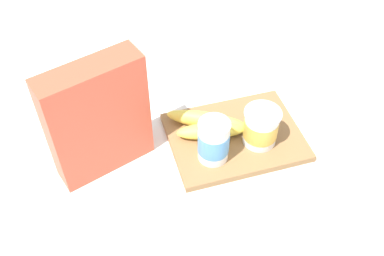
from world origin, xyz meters
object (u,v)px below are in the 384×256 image
cutting_board (235,137)px  yogurt_cup_front (261,127)px  yogurt_cup_back (214,141)px  banana_bunch (209,125)px  cereal_box (98,119)px

cutting_board → yogurt_cup_front: (-0.04, 0.03, 0.05)m
cutting_board → yogurt_cup_back: yogurt_cup_back is taller
yogurt_cup_front → banana_bunch: 0.11m
cereal_box → banana_bunch: 0.25m
cereal_box → yogurt_cup_front: 0.33m
yogurt_cup_front → banana_bunch: (0.09, -0.06, -0.02)m
cutting_board → banana_bunch: 0.06m
cereal_box → yogurt_cup_back: size_ratio=2.60×
yogurt_cup_front → banana_bunch: yogurt_cup_front is taller
cutting_board → yogurt_cup_back: bearing=34.0°
cutting_board → cereal_box: 0.30m
yogurt_cup_back → cutting_board: bearing=-146.0°
cereal_box → yogurt_cup_front: size_ratio=3.01×
yogurt_cup_front → banana_bunch: bearing=-31.3°
yogurt_cup_front → yogurt_cup_back: yogurt_cup_back is taller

